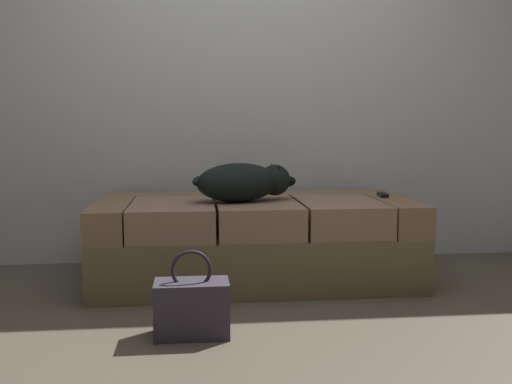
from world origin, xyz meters
TOP-DOWN VIEW (x-y plane):
  - ground_plane at (0.00, 0.00)m, footprint 10.00×10.00m
  - back_wall at (0.00, 1.60)m, footprint 6.40×0.10m
  - couch at (0.00, 1.02)m, footprint 1.81×0.87m
  - dog_dark at (-0.07, 0.95)m, footprint 0.62×0.39m
  - tv_remote at (0.78, 1.07)m, footprint 0.06×0.15m
  - handbag at (-0.37, 0.15)m, footprint 0.32×0.18m

SIDE VIEW (x-z plane):
  - ground_plane at x=0.00m, z-range 0.00..0.00m
  - handbag at x=-0.37m, z-range -0.06..0.31m
  - couch at x=0.00m, z-range 0.00..0.47m
  - tv_remote at x=0.78m, z-range 0.48..0.50m
  - dog_dark at x=-0.07m, z-range 0.48..0.70m
  - back_wall at x=0.00m, z-range 0.00..2.80m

